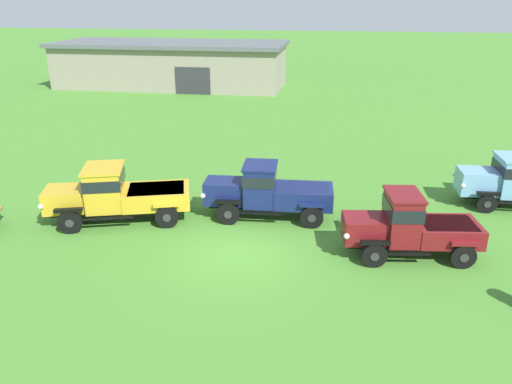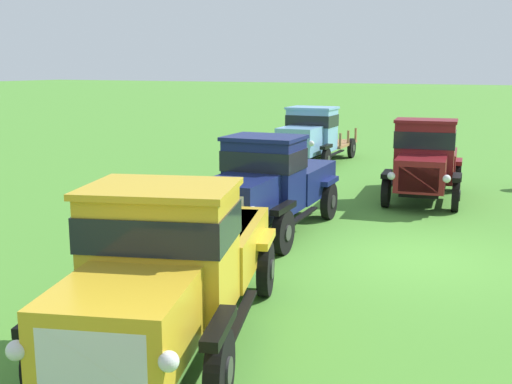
{
  "view_description": "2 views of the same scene",
  "coord_description": "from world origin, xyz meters",
  "px_view_note": "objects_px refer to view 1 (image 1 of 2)",
  "views": [
    {
      "loc": [
        3.05,
        -14.93,
        8.28
      ],
      "look_at": [
        0.06,
        3.33,
        1.0
      ],
      "focal_mm": 35.0,
      "sensor_mm": 36.0,
      "label": 1
    },
    {
      "loc": [
        -12.09,
        -2.59,
        3.67
      ],
      "look_at": [
        0.06,
        3.33,
        1.0
      ],
      "focal_mm": 45.0,
      "sensor_mm": 36.0,
      "label": 2
    }
  ],
  "objects_px": {
    "farm_shed": "(172,64)",
    "vintage_truck_far_side": "(409,225)",
    "vintage_truck_second_in_line": "(116,193)",
    "vintage_truck_back_of_row": "(507,180)",
    "vintage_truck_midrow_center": "(267,191)"
  },
  "relations": [
    {
      "from": "farm_shed",
      "to": "vintage_truck_far_side",
      "type": "relative_size",
      "value": 4.62
    },
    {
      "from": "farm_shed",
      "to": "vintage_truck_second_in_line",
      "type": "relative_size",
      "value": 3.78
    },
    {
      "from": "farm_shed",
      "to": "vintage_truck_back_of_row",
      "type": "height_order",
      "value": "farm_shed"
    },
    {
      "from": "vintage_truck_back_of_row",
      "to": "vintage_truck_second_in_line",
      "type": "bearing_deg",
      "value": -165.4
    },
    {
      "from": "vintage_truck_midrow_center",
      "to": "vintage_truck_far_side",
      "type": "distance_m",
      "value": 5.66
    },
    {
      "from": "vintage_truck_far_side",
      "to": "vintage_truck_midrow_center",
      "type": "bearing_deg",
      "value": 155.42
    },
    {
      "from": "vintage_truck_second_in_line",
      "to": "vintage_truck_midrow_center",
      "type": "xyz_separation_m",
      "value": [
        5.8,
        1.24,
        -0.01
      ]
    },
    {
      "from": "vintage_truck_far_side",
      "to": "vintage_truck_back_of_row",
      "type": "height_order",
      "value": "vintage_truck_far_side"
    },
    {
      "from": "vintage_truck_second_in_line",
      "to": "farm_shed",
      "type": "bearing_deg",
      "value": 104.15
    },
    {
      "from": "vintage_truck_second_in_line",
      "to": "vintage_truck_far_side",
      "type": "xyz_separation_m",
      "value": [
        10.94,
        -1.11,
        -0.03
      ]
    },
    {
      "from": "vintage_truck_midrow_center",
      "to": "vintage_truck_far_side",
      "type": "height_order",
      "value": "vintage_truck_far_side"
    },
    {
      "from": "vintage_truck_second_in_line",
      "to": "vintage_truck_far_side",
      "type": "relative_size",
      "value": 1.22
    },
    {
      "from": "vintage_truck_midrow_center",
      "to": "vintage_truck_far_side",
      "type": "xyz_separation_m",
      "value": [
        5.14,
        -2.35,
        -0.02
      ]
    },
    {
      "from": "vintage_truck_second_in_line",
      "to": "vintage_truck_far_side",
      "type": "bearing_deg",
      "value": -5.79
    },
    {
      "from": "vintage_truck_midrow_center",
      "to": "vintage_truck_back_of_row",
      "type": "height_order",
      "value": "vintage_truck_midrow_center"
    }
  ]
}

